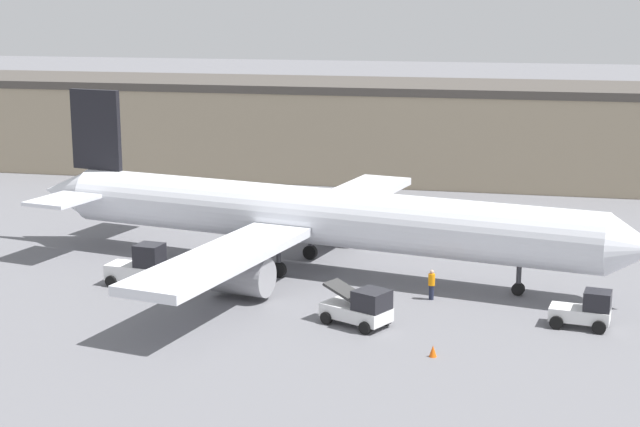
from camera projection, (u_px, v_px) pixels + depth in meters
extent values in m
plane|color=slate|center=(320.00, 271.00, 58.95)|extent=(400.00, 400.00, 0.00)
cube|color=gray|center=(332.00, 132.00, 90.68)|extent=(86.55, 12.40, 7.93)
cube|color=#47423D|center=(332.00, 85.00, 89.75)|extent=(86.55, 12.65, 0.70)
cylinder|color=silver|center=(320.00, 216.00, 58.23)|extent=(33.38, 9.98, 3.40)
cone|color=silver|center=(636.00, 247.00, 51.01)|extent=(3.33, 3.81, 3.34)
cone|color=silver|center=(68.00, 192.00, 65.65)|extent=(4.31, 3.91, 3.23)
cube|color=silver|center=(351.00, 197.00, 66.97)|extent=(6.50, 14.88, 0.50)
cube|color=silver|center=(221.00, 258.00, 51.08)|extent=(6.50, 14.88, 0.50)
cylinder|color=#939399|center=(339.00, 224.00, 65.36)|extent=(3.59, 2.74, 2.14)
cylinder|color=#939399|center=(241.00, 275.00, 53.32)|extent=(3.59, 2.74, 2.14)
cube|color=black|center=(96.00, 130.00, 63.70)|extent=(3.65, 1.08, 5.22)
cube|color=silver|center=(132.00, 180.00, 67.89)|extent=(3.82, 4.61, 0.24)
cube|color=silver|center=(62.00, 200.00, 61.22)|extent=(3.82, 4.61, 0.24)
cylinder|color=#38383D|center=(519.00, 281.00, 53.97)|extent=(0.28, 0.28, 1.67)
cylinder|color=black|center=(518.00, 289.00, 54.07)|extent=(0.76, 0.48, 0.70)
cylinder|color=#38383D|center=(279.00, 263.00, 57.47)|extent=(0.28, 0.28, 1.67)
cylinder|color=black|center=(279.00, 270.00, 57.55)|extent=(0.95, 0.52, 0.90)
cylinder|color=#38383D|center=(310.00, 246.00, 61.41)|extent=(0.28, 0.28, 1.67)
cylinder|color=black|center=(310.00, 252.00, 61.50)|extent=(0.95, 0.52, 0.90)
cylinder|color=#1E2338|center=(431.00, 292.00, 53.28)|extent=(0.27, 0.27, 0.81)
cylinder|color=orange|center=(432.00, 280.00, 53.13)|extent=(0.37, 0.37, 0.64)
sphere|color=tan|center=(432.00, 272.00, 53.03)|extent=(0.24, 0.24, 0.24)
cube|color=silver|center=(580.00, 314.00, 48.75)|extent=(3.09, 1.80, 0.66)
cube|color=black|center=(598.00, 300.00, 48.29)|extent=(1.45, 1.43, 0.95)
cylinder|color=black|center=(599.00, 327.00, 47.83)|extent=(0.71, 0.37, 0.68)
cylinder|color=black|center=(602.00, 319.00, 49.11)|extent=(0.71, 0.37, 0.68)
cylinder|color=black|center=(556.00, 322.00, 48.54)|extent=(0.71, 0.37, 0.68)
cylinder|color=black|center=(560.00, 314.00, 49.82)|extent=(0.71, 0.37, 0.68)
cube|color=silver|center=(356.00, 312.00, 49.14)|extent=(3.86, 3.06, 0.68)
cube|color=black|center=(372.00, 300.00, 48.37)|extent=(2.05, 2.05, 0.97)
cube|color=#333333|center=(346.00, 292.00, 49.32)|extent=(2.46, 2.02, 0.82)
cylinder|color=black|center=(365.00, 328.00, 47.82)|extent=(0.69, 0.53, 0.63)
cylinder|color=black|center=(385.00, 319.00, 49.12)|extent=(0.69, 0.53, 0.63)
cylinder|color=black|center=(327.00, 318.00, 49.31)|extent=(0.69, 0.53, 0.63)
cylinder|color=black|center=(347.00, 310.00, 50.60)|extent=(0.69, 0.53, 0.63)
cube|color=silver|center=(136.00, 272.00, 55.87)|extent=(3.44, 1.92, 0.88)
cube|color=black|center=(149.00, 255.00, 55.35)|extent=(1.59, 1.56, 1.26)
cylinder|color=black|center=(147.00, 285.00, 54.88)|extent=(0.71, 0.35, 0.68)
cylinder|color=black|center=(161.00, 278.00, 56.32)|extent=(0.71, 0.35, 0.68)
cylinder|color=black|center=(111.00, 281.00, 55.61)|extent=(0.71, 0.35, 0.68)
cylinder|color=black|center=(125.00, 274.00, 57.06)|extent=(0.71, 0.35, 0.68)
cone|color=#EF590F|center=(433.00, 351.00, 44.79)|extent=(0.36, 0.36, 0.55)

